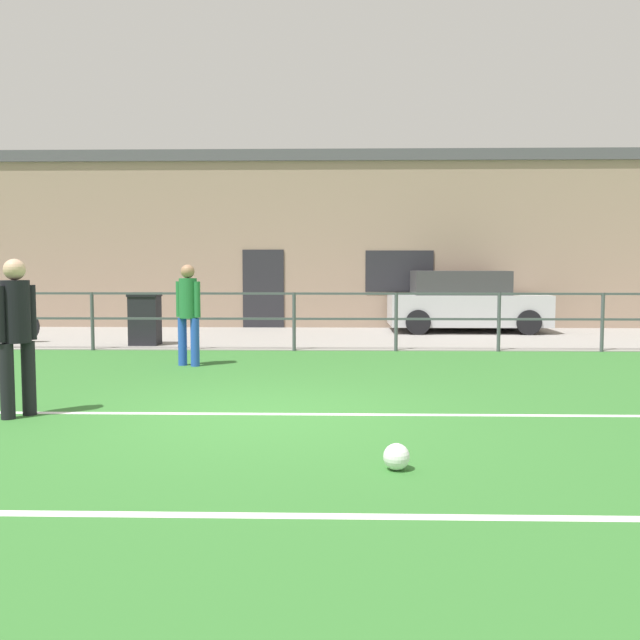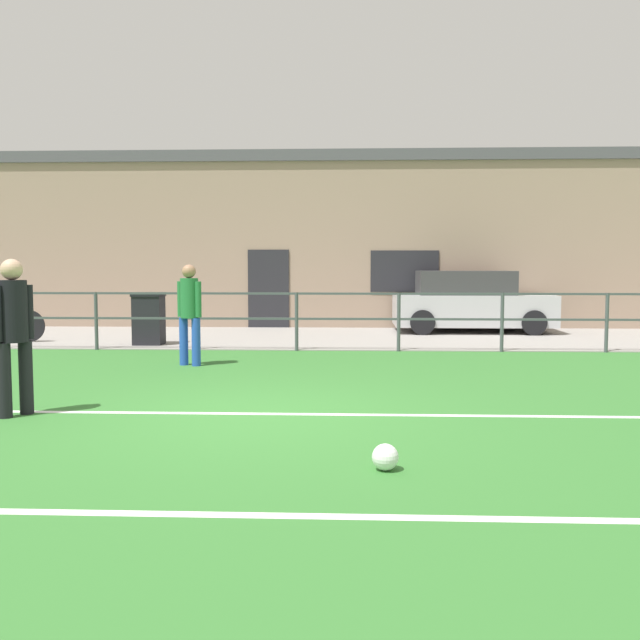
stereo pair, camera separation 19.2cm
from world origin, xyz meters
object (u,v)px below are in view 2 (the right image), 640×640
player_striker (189,308)px  soccer_ball_match (385,457)px  trash_bin_0 (149,318)px  player_goalkeeper (13,327)px  parked_car_red (470,303)px

player_striker → soccer_ball_match: player_striker is taller
trash_bin_0 → soccer_ball_match: bearing=-62.9°
player_striker → trash_bin_0: size_ratio=1.55×
player_goalkeeper → trash_bin_0: bearing=37.1°
player_goalkeeper → trash_bin_0: (-0.50, 6.90, -0.42)m
player_goalkeeper → soccer_ball_match: (4.01, -1.92, -0.88)m
player_striker → soccer_ball_match: (2.97, -5.92, -0.85)m
parked_car_red → player_goalkeeper: bearing=-123.7°
soccer_ball_match → parked_car_red: bearing=77.3°
trash_bin_0 → player_striker: bearing=-62.1°
parked_car_red → trash_bin_0: 7.89m
player_striker → parked_car_red: 8.31m
player_striker → player_goalkeeper: bearing=-81.9°
player_striker → parked_car_red: (5.68, 6.06, -0.22)m
parked_car_red → trash_bin_0: size_ratio=3.55×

